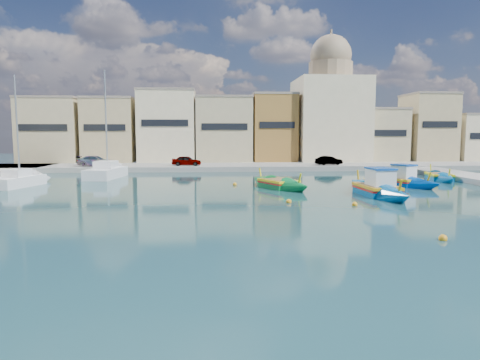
# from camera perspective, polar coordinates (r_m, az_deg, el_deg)

# --- Properties ---
(ground) EXTENTS (160.00, 160.00, 0.00)m
(ground) POSITION_cam_1_polar(r_m,az_deg,el_deg) (24.80, 14.27, -4.61)
(ground) COLOR #113334
(ground) RESTS_ON ground
(north_quay) EXTENTS (80.00, 8.00, 0.60)m
(north_quay) POSITION_cam_1_polar(r_m,az_deg,el_deg) (55.82, 3.99, 1.78)
(north_quay) COLOR gray
(north_quay) RESTS_ON ground
(north_townhouses) EXTENTS (83.20, 7.87, 10.19)m
(north_townhouses) POSITION_cam_1_polar(r_m,az_deg,el_deg) (64.12, 9.06, 6.49)
(north_townhouses) COLOR tan
(north_townhouses) RESTS_ON ground
(church_block) EXTENTS (10.00, 10.00, 19.10)m
(church_block) POSITION_cam_1_polar(r_m,az_deg,el_deg) (65.67, 11.85, 9.40)
(church_block) COLOR beige
(church_block) RESTS_ON ground
(parked_cars) EXTENTS (33.27, 2.04, 1.28)m
(parked_cars) POSITION_cam_1_polar(r_m,az_deg,el_deg) (53.89, -8.48, 2.55)
(parked_cars) COLOR #4C1919
(parked_cars) RESTS_ON north_quay
(luzzu_turquoise_cabin) EXTENTS (2.63, 10.18, 3.24)m
(luzzu_turquoise_cabin) POSITION_cam_1_polar(r_m,az_deg,el_deg) (33.45, 17.77, -1.28)
(luzzu_turquoise_cabin) COLOR #00559A
(luzzu_turquoise_cabin) RESTS_ON ground
(luzzu_blue_cabin) EXTENTS (5.55, 8.33, 2.94)m
(luzzu_blue_cabin) POSITION_cam_1_polar(r_m,az_deg,el_deg) (40.21, 20.47, -0.21)
(luzzu_blue_cabin) COLOR #0043A7
(luzzu_blue_cabin) RESTS_ON ground
(luzzu_cyan_mid) EXTENTS (3.49, 8.24, 2.37)m
(luzzu_cyan_mid) POSITION_cam_1_polar(r_m,az_deg,el_deg) (46.92, 25.01, 0.32)
(luzzu_cyan_mid) COLOR #00599F
(luzzu_cyan_mid) RESTS_ON ground
(luzzu_green) EXTENTS (5.39, 8.28, 2.58)m
(luzzu_green) POSITION_cam_1_polar(r_m,az_deg,el_deg) (36.26, 5.15, -0.63)
(luzzu_green) COLOR #0B7435
(luzzu_green) RESTS_ON ground
(yacht_north) EXTENTS (3.70, 9.20, 11.94)m
(yacht_north) POSITION_cam_1_polar(r_m,az_deg,el_deg) (48.02, -16.60, 1.03)
(yacht_north) COLOR white
(yacht_north) RESTS_ON ground
(yacht_midnorth) EXTENTS (3.91, 7.60, 10.33)m
(yacht_midnorth) POSITION_cam_1_polar(r_m,az_deg,el_deg) (42.80, -26.30, -0.03)
(yacht_midnorth) COLOR white
(yacht_midnorth) RESTS_ON ground
(mooring_buoys) EXTENTS (20.74, 23.90, 0.36)m
(mooring_buoys) POSITION_cam_1_polar(r_m,az_deg,el_deg) (30.58, 17.98, -2.55)
(mooring_buoys) COLOR #FFA41A
(mooring_buoys) RESTS_ON ground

